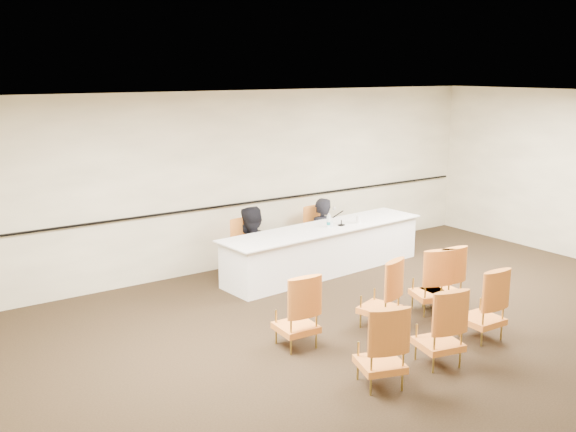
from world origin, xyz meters
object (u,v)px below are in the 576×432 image
at_px(panelist_second_chair, 250,249).
at_px(panelist_main_chair, 321,234).
at_px(water_bottle, 329,220).
at_px(panel_table, 324,249).
at_px(aud_chair_front_right, 443,277).
at_px(aud_chair_back_left, 381,344).
at_px(drinking_glass, 331,224).
at_px(coffee_cup, 358,220).
at_px(aud_chair_back_right, 482,303).
at_px(aud_chair_front_mid, 380,293).
at_px(panelist_main, 321,243).
at_px(aud_chair_extra, 431,279).
at_px(panelist_second, 250,258).
at_px(aud_chair_back_mid, 439,325).
at_px(aud_chair_front_left, 296,310).
at_px(microphone, 341,217).

bearing_deg(panelist_second_chair, panelist_main_chair, 0.00).
bearing_deg(water_bottle, panel_table, 142.90).
bearing_deg(aud_chair_front_right, aud_chair_back_left, -147.85).
relative_size(panel_table, drinking_glass, 38.44).
height_order(coffee_cup, aud_chair_back_right, aud_chair_back_right).
relative_size(panelist_second_chair, aud_chair_front_mid, 1.00).
bearing_deg(water_bottle, panelist_second_chair, 157.27).
distance_m(panelist_main, aud_chair_extra, 2.92).
bearing_deg(panelist_second_chair, aud_chair_front_mid, -88.21).
bearing_deg(drinking_glass, aud_chair_front_right, -84.50).
distance_m(aud_chair_back_left, aud_chair_extra, 2.40).
relative_size(panelist_second, aud_chair_back_left, 1.79).
distance_m(aud_chair_front_mid, aud_chair_extra, 0.97).
relative_size(panel_table, panelist_second, 2.26).
bearing_deg(panelist_second_chair, aud_chair_extra, -69.88).
height_order(panelist_main_chair, panelist_second_chair, same).
height_order(panel_table, panelist_main_chair, panelist_main_chair).
xyz_separation_m(aud_chair_back_mid, aud_chair_extra, (1.16, 1.21, 0.00)).
xyz_separation_m(panelist_second_chair, aud_chair_front_left, (-0.95, -2.67, 0.00)).
distance_m(panelist_second_chair, aud_chair_back_left, 4.08).
relative_size(panelist_main, aud_chair_front_right, 1.73).
relative_size(panelist_main, microphone, 5.37).
bearing_deg(aud_chair_back_left, aud_chair_front_mid, 66.26).
bearing_deg(coffee_cup, panelist_second_chair, 162.03).
height_order(water_bottle, aud_chair_front_mid, water_bottle).
relative_size(panel_table, aud_chair_front_right, 4.05).
bearing_deg(aud_chair_front_mid, coffee_cup, 36.73).
bearing_deg(aud_chair_back_left, panelist_main_chair, 78.88).
relative_size(aud_chair_front_mid, aud_chair_back_mid, 1.00).
height_order(aud_chair_back_left, aud_chair_extra, same).
xyz_separation_m(panelist_main_chair, microphone, (-0.09, -0.68, 0.45)).
distance_m(aud_chair_front_left, aud_chair_back_left, 1.34).
relative_size(microphone, aud_chair_front_left, 0.32).
xyz_separation_m(panelist_main_chair, panelist_second, (-1.56, -0.12, -0.15)).
height_order(aud_chair_front_mid, aud_chair_back_left, same).
bearing_deg(coffee_cup, aud_chair_front_mid, -124.38).
height_order(panelist_second, aud_chair_front_mid, panelist_second).
height_order(panelist_main_chair, coffee_cup, panelist_main_chair).
bearing_deg(water_bottle, drinking_glass, -31.99).
height_order(panelist_main, aud_chair_front_left, panelist_main).
xyz_separation_m(aud_chair_front_right, aud_chair_back_right, (-0.37, -0.99, 0.00)).
height_order(panelist_second_chair, aud_chair_back_mid, same).
distance_m(drinking_glass, aud_chair_back_left, 4.04).
height_order(panelist_second_chair, water_bottle, water_bottle).
bearing_deg(aud_chair_back_right, panelist_second_chair, 108.80).
xyz_separation_m(drinking_glass, aud_chair_front_mid, (-0.96, -2.26, -0.35)).
height_order(aud_chair_front_left, aud_chair_back_left, same).
xyz_separation_m(panelist_main, aud_chair_back_right, (-0.44, -3.92, 0.17)).
relative_size(panel_table, aud_chair_front_left, 4.05).
bearing_deg(aud_chair_back_mid, coffee_cup, 76.29).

